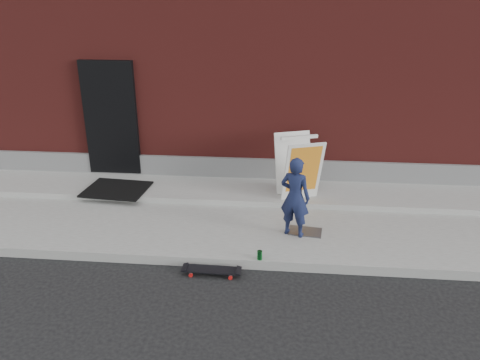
# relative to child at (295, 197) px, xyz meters

# --- Properties ---
(ground) EXTENTS (80.00, 80.00, 0.00)m
(ground) POSITION_rel_child_xyz_m (-1.00, -0.85, -0.79)
(ground) COLOR black
(ground) RESTS_ON ground
(sidewalk) EXTENTS (20.00, 3.00, 0.15)m
(sidewalk) POSITION_rel_child_xyz_m (-1.00, 0.65, -0.72)
(sidewalk) COLOR gray
(sidewalk) RESTS_ON ground
(apron) EXTENTS (20.00, 1.20, 0.10)m
(apron) POSITION_rel_child_xyz_m (-1.00, 1.55, -0.59)
(apron) COLOR gray
(apron) RESTS_ON sidewalk
(building) EXTENTS (20.00, 8.10, 5.00)m
(building) POSITION_rel_child_xyz_m (-1.00, 6.15, 1.70)
(building) COLOR maroon
(building) RESTS_ON ground
(child) EXTENTS (0.55, 0.45, 1.29)m
(child) POSITION_rel_child_xyz_m (0.00, 0.00, 0.00)
(child) COLOR #161D3F
(child) RESTS_ON sidewalk
(skateboard) EXTENTS (0.81, 0.22, 0.09)m
(skateboard) POSITION_rel_child_xyz_m (-1.16, -1.02, -0.72)
(skateboard) COLOR #B31412
(skateboard) RESTS_ON ground
(pizza_sign) EXTENTS (0.91, 0.98, 1.13)m
(pizza_sign) POSITION_rel_child_xyz_m (0.08, 1.29, 0.02)
(pizza_sign) COLOR silver
(pizza_sign) RESTS_ON apron
(soda_can) EXTENTS (0.09, 0.09, 0.14)m
(soda_can) POSITION_rel_child_xyz_m (-0.49, -0.80, -0.58)
(soda_can) COLOR #16722C
(soda_can) RESTS_ON sidewalk
(doormat) EXTENTS (1.20, 1.00, 0.03)m
(doormat) POSITION_rel_child_xyz_m (-3.30, 1.24, -0.53)
(doormat) COLOR black
(doormat) RESTS_ON apron
(utility_plate) EXTENTS (0.56, 0.40, 0.02)m
(utility_plate) POSITION_rel_child_xyz_m (0.19, 0.09, -0.64)
(utility_plate) COLOR #4C4C50
(utility_plate) RESTS_ON sidewalk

